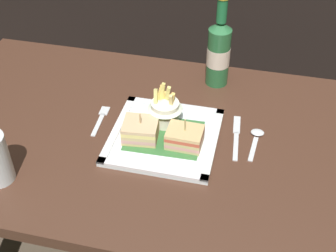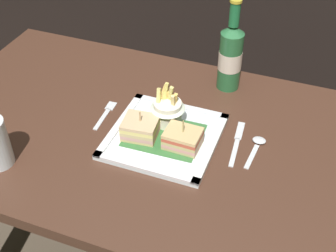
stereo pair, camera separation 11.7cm
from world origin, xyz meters
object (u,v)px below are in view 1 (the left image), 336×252
object	(u,v)px
sandwich_half_left	(141,130)
sandwich_half_right	(185,137)
fries_cup	(165,108)
dining_table	(171,175)
knife	(236,135)
square_plate	(164,137)
fork	(101,119)
spoon	(256,137)
beer_bottle	(219,52)

from	to	relation	value
sandwich_half_left	sandwich_half_right	bearing A→B (deg)	0.00
fries_cup	dining_table	bearing A→B (deg)	-57.05
knife	fries_cup	bearing A→B (deg)	179.98
sandwich_half_left	knife	distance (m)	0.25
dining_table	fries_cup	xyz separation A→B (m)	(-0.03, 0.04, 0.20)
square_plate	dining_table	bearing A→B (deg)	34.37
fries_cup	knife	size ratio (longest dim) A/B	0.66
sandwich_half_left	knife	xyz separation A→B (m)	(0.24, 0.07, -0.03)
square_plate	knife	distance (m)	0.19
fork	spoon	xyz separation A→B (m)	(0.42, 0.02, 0.00)
fries_cup	knife	world-z (taller)	fries_cup
square_plate	beer_bottle	size ratio (longest dim) A/B	0.99
square_plate	fries_cup	xyz separation A→B (m)	(-0.01, 0.05, 0.05)
square_plate	knife	size ratio (longest dim) A/B	1.55
fries_cup	sandwich_half_right	bearing A→B (deg)	-47.15
dining_table	sandwich_half_right	size ratio (longest dim) A/B	15.18
knife	sandwich_half_right	bearing A→B (deg)	-149.35
sandwich_half_left	fries_cup	world-z (taller)	fries_cup
spoon	sandwich_half_right	bearing A→B (deg)	-156.31
fries_cup	knife	xyz separation A→B (m)	(0.19, -0.00, -0.06)
beer_bottle	fork	bearing A→B (deg)	-138.39
dining_table	fork	distance (m)	0.25
spoon	square_plate	bearing A→B (deg)	-166.20
fries_cup	spoon	distance (m)	0.25
knife	spoon	size ratio (longest dim) A/B	1.43
sandwich_half_left	beer_bottle	size ratio (longest dim) A/B	0.34
spoon	knife	bearing A→B (deg)	-175.96
spoon	fries_cup	bearing A→B (deg)	-179.15
dining_table	sandwich_half_left	size ratio (longest dim) A/B	14.46
square_plate	sandwich_half_right	size ratio (longest dim) A/B	3.02
beer_bottle	sandwich_half_right	bearing A→B (deg)	-96.58
sandwich_half_left	spoon	bearing A→B (deg)	14.87
sandwich_half_left	spoon	xyz separation A→B (m)	(0.29, 0.08, -0.03)
square_plate	knife	bearing A→B (deg)	16.47
sandwich_half_left	knife	size ratio (longest dim) A/B	0.54
square_plate	sandwich_half_right	bearing A→B (deg)	-19.13
fries_cup	beer_bottle	distance (m)	0.26
square_plate	fries_cup	distance (m)	0.07
sandwich_half_right	fork	distance (m)	0.25
fries_cup	sandwich_half_left	bearing A→B (deg)	-122.26
sandwich_half_left	fries_cup	size ratio (longest dim) A/B	0.82
dining_table	square_plate	xyz separation A→B (m)	(-0.02, -0.01, 0.15)
fries_cup	spoon	size ratio (longest dim) A/B	0.94
fork	knife	distance (m)	0.37
knife	spoon	world-z (taller)	spoon
fries_cup	fork	bearing A→B (deg)	-174.76
sandwich_half_right	spoon	world-z (taller)	sandwich_half_right
dining_table	beer_bottle	distance (m)	0.38
sandwich_half_left	knife	world-z (taller)	sandwich_half_left
square_plate	sandwich_half_right	xyz separation A→B (m)	(0.06, -0.02, 0.03)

